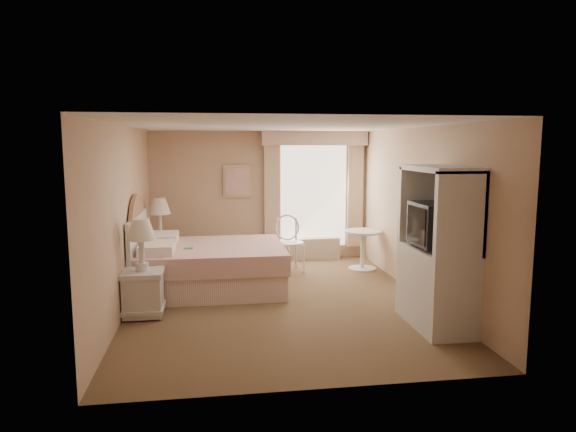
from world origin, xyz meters
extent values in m
cube|color=brown|center=(0.00, 0.00, 0.00)|extent=(4.20, 5.50, 0.01)
cube|color=silver|center=(0.00, 0.00, 2.50)|extent=(4.20, 5.50, 0.01)
cube|color=#CDA888|center=(0.00, 2.75, 1.25)|extent=(4.20, 0.01, 2.50)
cube|color=#CDA888|center=(0.00, -2.75, 1.25)|extent=(4.20, 0.01, 2.50)
cube|color=#CDA888|center=(-2.10, 0.00, 1.25)|extent=(0.01, 5.50, 2.50)
cube|color=#CDA888|center=(2.10, 0.00, 1.25)|extent=(0.01, 5.50, 2.50)
cube|color=white|center=(1.05, 2.72, 1.25)|extent=(1.30, 0.02, 2.00)
cube|color=#CAAB8D|center=(0.22, 2.67, 1.25)|extent=(0.30, 0.08, 2.05)
cube|color=#CAAB8D|center=(1.88, 2.67, 1.25)|extent=(0.30, 0.08, 2.05)
cube|color=#DB9C8E|center=(1.05, 2.63, 2.37)|extent=(2.05, 0.20, 0.28)
cube|color=beige|center=(1.05, 2.63, 0.21)|extent=(1.00, 0.22, 0.42)
cube|color=tan|center=(-0.45, 2.72, 1.55)|extent=(0.52, 0.03, 0.62)
cube|color=beige|center=(-0.45, 2.70, 1.55)|extent=(0.42, 0.02, 0.52)
cube|color=#DB9C8E|center=(-1.00, 0.76, 0.19)|extent=(2.26, 1.72, 0.39)
cube|color=beige|center=(-1.00, 0.76, 0.54)|extent=(2.33, 1.79, 0.30)
cube|color=white|center=(-1.73, 0.35, 0.75)|extent=(0.48, 0.67, 0.15)
cube|color=white|center=(-1.73, 1.17, 0.75)|extent=(0.48, 0.67, 0.15)
cube|color=green|center=(-1.30, 0.60, 0.69)|extent=(0.14, 0.10, 0.01)
cube|color=silver|center=(-2.05, 0.76, 0.59)|extent=(0.06, 1.83, 1.19)
cylinder|color=#95744F|center=(-2.05, 0.76, 0.70)|extent=(0.05, 1.62, 1.62)
cube|color=silver|center=(-1.84, -0.40, 0.28)|extent=(0.49, 0.49, 0.53)
cube|color=silver|center=(-1.84, -0.40, 0.58)|extent=(0.53, 0.53, 0.06)
cube|color=silver|center=(-1.84, -0.40, 0.11)|extent=(0.53, 0.53, 0.05)
cylinder|color=silver|center=(-1.84, -0.40, 0.66)|extent=(0.17, 0.17, 0.11)
cylinder|color=silver|center=(-1.84, -0.40, 0.88)|extent=(0.07, 0.07, 0.42)
cone|color=silver|center=(-1.84, -0.40, 1.16)|extent=(0.38, 0.38, 0.27)
cube|color=silver|center=(-1.84, 2.00, 0.29)|extent=(0.49, 0.49, 0.54)
cube|color=silver|center=(-1.84, 2.00, 0.59)|extent=(0.54, 0.54, 0.06)
cube|color=silver|center=(-1.84, 2.00, 0.11)|extent=(0.54, 0.54, 0.05)
cylinder|color=silver|center=(-1.84, 2.00, 0.68)|extent=(0.17, 0.17, 0.11)
cylinder|color=silver|center=(-1.84, 2.00, 0.89)|extent=(0.08, 0.08, 0.43)
cone|color=silver|center=(-1.84, 2.00, 1.18)|extent=(0.39, 0.39, 0.28)
cylinder|color=silver|center=(1.75, 1.66, 0.01)|extent=(0.50, 0.50, 0.03)
cylinder|color=silver|center=(1.75, 1.66, 0.36)|extent=(0.08, 0.08, 0.67)
cylinder|color=silver|center=(1.75, 1.66, 0.69)|extent=(0.67, 0.67, 0.04)
cylinder|color=silver|center=(0.30, 1.52, 0.25)|extent=(0.03, 0.03, 0.49)
cylinder|color=silver|center=(0.66, 1.60, 0.25)|extent=(0.03, 0.03, 0.49)
cylinder|color=silver|center=(0.22, 1.88, 0.25)|extent=(0.03, 0.03, 0.49)
cylinder|color=silver|center=(0.58, 1.96, 0.25)|extent=(0.03, 0.03, 0.49)
cylinder|color=silver|center=(0.44, 1.74, 0.50)|extent=(0.57, 0.57, 0.04)
torus|color=silver|center=(0.40, 1.89, 0.77)|extent=(0.49, 0.22, 0.47)
cylinder|color=silver|center=(0.22, 1.88, 0.71)|extent=(0.03, 0.03, 0.44)
cylinder|color=silver|center=(0.58, 1.96, 0.71)|extent=(0.03, 0.03, 0.44)
cube|color=silver|center=(1.81, -1.30, 0.49)|extent=(0.60, 1.20, 0.98)
cube|color=silver|center=(1.81, -1.86, 1.47)|extent=(0.60, 0.09, 0.98)
cube|color=silver|center=(1.81, -0.75, 1.47)|extent=(0.60, 0.09, 0.98)
cube|color=silver|center=(1.81, -1.30, 1.96)|extent=(0.60, 1.20, 0.07)
cube|color=silver|center=(2.08, -1.30, 1.47)|extent=(0.04, 1.20, 0.98)
cube|color=black|center=(1.78, -1.30, 1.28)|extent=(0.52, 0.65, 0.52)
cube|color=black|center=(1.52, -1.30, 1.28)|extent=(0.02, 0.54, 0.43)
camera|label=1|loc=(-0.91, -7.13, 2.24)|focal=32.00mm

